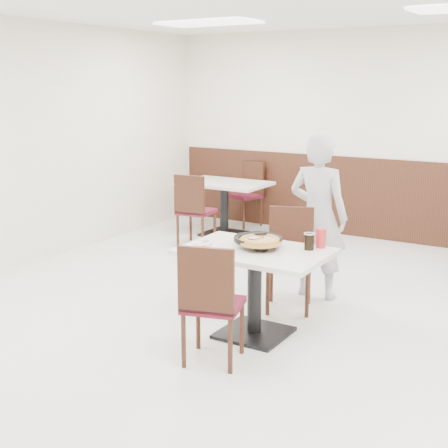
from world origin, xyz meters
The scene contains 21 objects.
floor centered at (0.00, 0.00, 0.00)m, with size 7.00×7.00×0.00m, color beige.
wall_back centered at (0.00, 3.50, 1.40)m, with size 6.00×0.04×2.80m, color white.
wall_left centered at (-3.00, 0.00, 1.40)m, with size 0.04×7.00×2.80m, color white.
wainscot_back centered at (0.00, 3.48, 0.55)m, with size 5.90×0.03×1.10m, color black.
fluo_panel_c centered at (-1.50, 1.80, 2.78)m, with size 1.20×0.60×0.02m, color white.
main_table centered at (0.31, -0.32, 0.38)m, with size 1.20×0.80×0.75m, color silver, non-canonical shape.
chair_near centered at (0.28, -0.93, 0.47)m, with size 0.42×0.42×0.95m, color black, non-canonical shape.
chair_far centered at (0.29, 0.38, 0.47)m, with size 0.42×0.42×0.95m, color black, non-canonical shape.
trivet centered at (0.36, -0.32, 0.77)m, with size 0.13×0.13×0.04m, color black.
pizza_pan centered at (0.29, -0.24, 0.79)m, with size 0.35×0.35×0.01m, color black.
pizza centered at (0.34, -0.29, 0.81)m, with size 0.35×0.35×0.02m, color tan.
pizza_server centered at (0.29, -0.30, 0.84)m, with size 0.07×0.09×0.00m, color white.
napkin centered at (-0.16, -0.45, 0.75)m, with size 0.18×0.18×0.00m, color white.
side_plate centered at (-0.16, -0.41, 0.76)m, with size 0.17×0.17×0.01m, color white.
fork centered at (-0.15, -0.43, 0.77)m, with size 0.02×0.17×0.00m, color white.
cola_glass centered at (0.69, -0.10, 0.81)m, with size 0.08×0.08×0.13m, color black.
red_cup centered at (0.75, 0.02, 0.83)m, with size 0.08×0.08×0.16m, color red.
diner_person centered at (0.36, 0.86, 0.81)m, with size 0.59×0.39×1.63m, color silver.
bg_table_left centered at (-1.76, 2.59, 0.38)m, with size 1.20×0.80×0.75m, color silver, non-canonical shape.
bg_chair_left_near centered at (-1.78, 1.91, 0.47)m, with size 0.42×0.42×0.95m, color black, non-canonical shape.
bg_chair_left_far centered at (-1.81, 3.23, 0.47)m, with size 0.42×0.42×0.95m, color black, non-canonical shape.
Camera 1 is at (2.67, -4.69, 2.09)m, focal length 50.00 mm.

